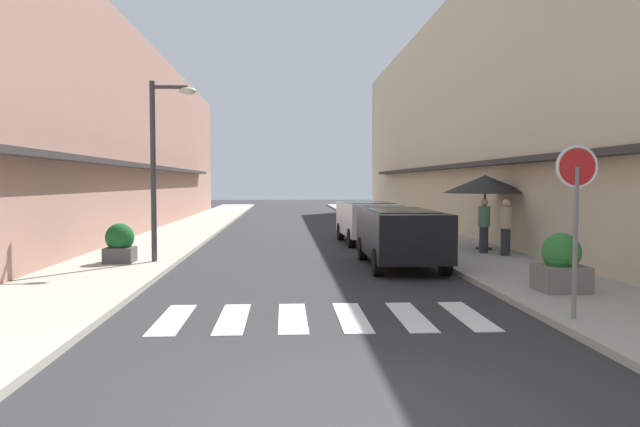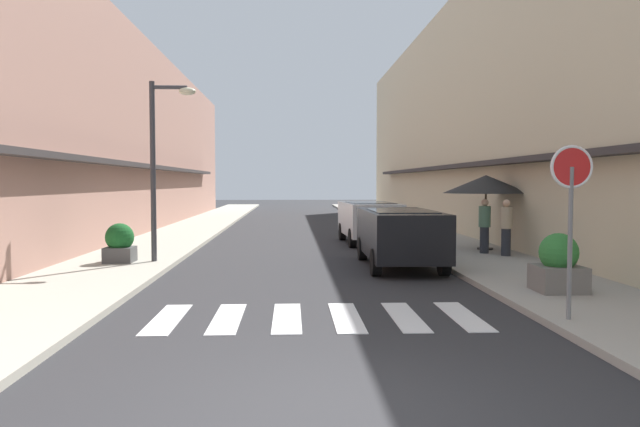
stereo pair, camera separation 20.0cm
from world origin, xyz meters
The scene contains 15 objects.
ground_plane centered at (0.00, 18.89, 0.00)m, with size 103.89×103.89×0.00m, color #2B2B2D.
sidewalk_left centered at (-4.86, 18.89, 0.06)m, with size 2.90×66.11×0.12m, color #ADA899.
sidewalk_right centered at (4.86, 18.89, 0.06)m, with size 2.90×66.11×0.12m, color #9E998E.
building_row_left centered at (-8.81, 20.25, 4.05)m, with size 5.50×44.50×8.11m.
building_row_right centered at (8.81, 20.25, 4.96)m, with size 5.50×44.50×9.93m.
crosswalk centered at (0.00, 4.20, 0.01)m, with size 5.20×2.20×0.01m.
parked_car_near centered at (2.36, 9.92, 0.92)m, with size 1.85×4.51×1.47m.
parked_car_mid centered at (2.36, 16.02, 0.92)m, with size 1.94×4.15×1.47m.
round_street_sign centered at (3.76, 3.39, 2.12)m, with size 0.65×0.07×2.61m.
street_lamp centered at (-3.77, 10.53, 3.01)m, with size 1.19×0.28×4.65m.
cafe_umbrella centered at (5.53, 12.87, 2.11)m, with size 2.60×2.60×2.28m.
planter_corner centered at (4.62, 5.70, 0.62)m, with size 0.86×0.86×1.10m.
planter_midblock centered at (-4.82, 10.39, 0.61)m, with size 0.72×0.72×1.00m.
pedestrian_walking_near centered at (5.59, 11.25, 0.94)m, with size 0.34×0.34×1.57m.
pedestrian_walking_far centered at (5.20, 11.92, 0.94)m, with size 0.34×0.34×1.57m.
Camera 2 is at (-0.40, -5.51, 2.17)m, focal length 34.36 mm.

